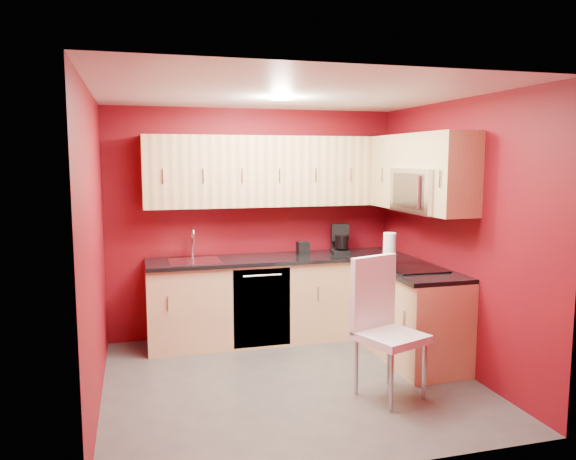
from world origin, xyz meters
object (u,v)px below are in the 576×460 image
microwave (426,190)px  napkin_holder (303,248)px  paper_towel (390,248)px  dining_chair (391,329)px  sink (194,257)px  coffee_maker (341,239)px

microwave → napkin_holder: microwave is taller
microwave → paper_towel: size_ratio=2.50×
paper_towel → microwave: bearing=-61.5°
napkin_holder → paper_towel: 1.00m
dining_chair → paper_towel: bearing=45.5°
sink → napkin_holder: bearing=3.2°
coffee_maker → dining_chair: bearing=-86.3°
coffee_maker → napkin_holder: 0.44m
coffee_maker → napkin_holder: coffee_maker is taller
sink → dining_chair: 2.26m
sink → dining_chair: size_ratio=0.45×
napkin_holder → dining_chair: 1.86m
napkin_holder → dining_chair: dining_chair is taller
coffee_maker → paper_towel: bearing=-58.2°
microwave → coffee_maker: microwave is taller
napkin_holder → paper_towel: bearing=-45.6°
dining_chair → sink: bearing=109.0°
microwave → sink: microwave is taller
microwave → coffee_maker: bearing=113.3°
coffee_maker → paper_towel: (0.26, -0.70, -0.01)m
coffee_maker → napkin_holder: bearing=-170.3°
microwave → dining_chair: bearing=-133.4°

